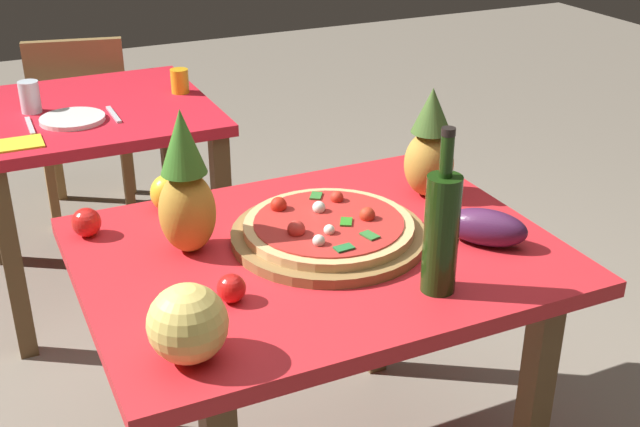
{
  "coord_description": "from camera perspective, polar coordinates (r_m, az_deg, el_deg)",
  "views": [
    {
      "loc": [
        -0.73,
        -1.58,
        1.66
      ],
      "look_at": [
        0.04,
        0.08,
        0.78
      ],
      "focal_mm": 45.83,
      "sensor_mm": 36.0,
      "label": 1
    }
  ],
  "objects": [
    {
      "name": "tomato_near_board",
      "position": [
        1.75,
        -6.21,
        -5.21
      ],
      "size": [
        0.06,
        0.06,
        0.06
      ],
      "primitive_type": "sphere",
      "color": "red",
      "rests_on": "display_table"
    },
    {
      "name": "pineapple_right",
      "position": [
        2.21,
        7.67,
        4.56
      ],
      "size": [
        0.13,
        0.13,
        0.3
      ],
      "color": "#BF8C36",
      "rests_on": "display_table"
    },
    {
      "name": "melon",
      "position": [
        1.56,
        -9.22,
        -7.61
      ],
      "size": [
        0.16,
        0.16,
        0.16
      ],
      "primitive_type": "sphere",
      "color": "#ECCF67",
      "rests_on": "display_table"
    },
    {
      "name": "knife_utensil",
      "position": [
        2.96,
        -14.22,
        6.72
      ],
      "size": [
        0.02,
        0.18,
        0.01
      ],
      "primitive_type": "cube",
      "rotation": [
        0.0,
        0.0,
        0.01
      ],
      "color": "silver",
      "rests_on": "background_table"
    },
    {
      "name": "fork_utensil",
      "position": [
        2.92,
        -19.59,
        5.79
      ],
      "size": [
        0.02,
        0.18,
        0.01
      ],
      "primitive_type": "cube",
      "rotation": [
        0.0,
        0.0,
        -0.02
      ],
      "color": "silver",
      "rests_on": "background_table"
    },
    {
      "name": "tomato_at_corner",
      "position": [
        2.09,
        -16.0,
        -0.6
      ],
      "size": [
        0.07,
        0.07,
        0.07
      ],
      "primitive_type": "sphere",
      "color": "red",
      "rests_on": "display_table"
    },
    {
      "name": "display_table",
      "position": [
        2.01,
        -0.17,
        -4.76
      ],
      "size": [
        1.12,
        0.87,
        0.73
      ],
      "color": "brown",
      "rests_on": "ground_plane"
    },
    {
      "name": "pizza",
      "position": [
        1.99,
        0.54,
        -0.84
      ],
      "size": [
        0.42,
        0.42,
        0.06
      ],
      "color": "#DEAB6D",
      "rests_on": "pizza_board"
    },
    {
      "name": "dining_chair",
      "position": [
        3.76,
        -16.2,
        6.48
      ],
      "size": [
        0.48,
        0.48,
        0.85
      ],
      "rotation": [
        0.0,
        0.0,
        2.92
      ],
      "color": "olive",
      "rests_on": "ground_plane"
    },
    {
      "name": "dinner_plate",
      "position": [
        2.93,
        -16.9,
        6.34
      ],
      "size": [
        0.22,
        0.22,
        0.02
      ],
      "primitive_type": "cylinder",
      "color": "white",
      "rests_on": "background_table"
    },
    {
      "name": "pineapple_left",
      "position": [
        1.92,
        -9.36,
        1.68
      ],
      "size": [
        0.13,
        0.13,
        0.35
      ],
      "color": "#C18C2F",
      "rests_on": "display_table"
    },
    {
      "name": "pizza_board",
      "position": [
        2.0,
        0.6,
        -1.53
      ],
      "size": [
        0.48,
        0.48,
        0.02
      ],
      "primitive_type": "cylinder",
      "color": "olive",
      "rests_on": "display_table"
    },
    {
      "name": "wine_bottle",
      "position": [
        1.75,
        8.47,
        -1.2
      ],
      "size": [
        0.08,
        0.08,
        0.37
      ],
      "color": "#18330D",
      "rests_on": "display_table"
    },
    {
      "name": "bell_pepper",
      "position": [
        2.18,
        -10.58,
        1.42
      ],
      "size": [
        0.09,
        0.09,
        0.1
      ],
      "primitive_type": "ellipsoid",
      "color": "yellow",
      "rests_on": "display_table"
    },
    {
      "name": "eggplant",
      "position": [
        2.0,
        11.52,
        -0.95
      ],
      "size": [
        0.2,
        0.21,
        0.09
      ],
      "primitive_type": "ellipsoid",
      "rotation": [
        0.0,
        0.0,
        2.32
      ],
      "color": "#4A2046",
      "rests_on": "display_table"
    },
    {
      "name": "drinking_glass_water",
      "position": [
        3.06,
        -19.6,
        7.68
      ],
      "size": [
        0.07,
        0.07,
        0.11
      ],
      "primitive_type": "cylinder",
      "color": "silver",
      "rests_on": "background_table"
    },
    {
      "name": "napkin_folded",
      "position": [
        2.77,
        -20.21,
        4.61
      ],
      "size": [
        0.14,
        0.12,
        0.01
      ],
      "primitive_type": "cube",
      "rotation": [
        0.0,
        0.0,
        -0.01
      ],
      "color": "yellow",
      "rests_on": "background_table"
    },
    {
      "name": "background_table",
      "position": [
        3.11,
        -15.53,
        5.15
      ],
      "size": [
        0.84,
        0.82,
        0.73
      ],
      "color": "brown",
      "rests_on": "ground_plane"
    },
    {
      "name": "drinking_glass_juice",
      "position": [
        3.15,
        -9.77,
        9.11
      ],
      "size": [
        0.07,
        0.07,
        0.09
      ],
      "primitive_type": "cylinder",
      "color": "#F0A81B",
      "rests_on": "background_table"
    }
  ]
}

